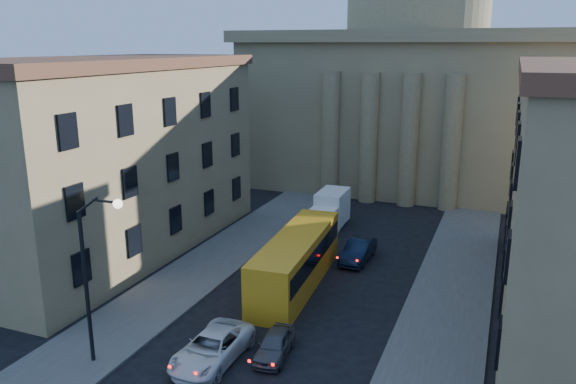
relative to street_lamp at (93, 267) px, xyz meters
name	(u,v)px	position (x,y,z in m)	size (l,w,h in m)	color
sidewalk_left	(183,283)	(-1.53, 10.00, -5.21)	(5.00, 60.00, 0.15)	#4F4C48
sidewalk_right	(442,328)	(15.47, 10.00, -5.21)	(5.00, 60.00, 0.15)	#4F4C48
church	(413,77)	(6.97, 47.47, 6.59)	(68.02, 28.76, 36.60)	#766949
building_left	(110,156)	(-10.03, 14.00, 2.14)	(11.60, 26.60, 14.70)	#9B835B
street_lamp	(93,267)	(0.00, 0.00, 0.00)	(2.62, 0.44, 8.83)	black
car_left_mid	(212,348)	(5.04, 2.29, -4.52)	(2.54, 5.52, 1.53)	white
car_right_far	(275,344)	(7.77, 3.97, -4.64)	(1.52, 3.77, 1.28)	#4A4A4F
car_right_distant	(358,251)	(8.38, 18.41, -4.50)	(1.67, 4.78, 1.58)	black
city_bus	(296,259)	(5.67, 12.62, -3.43)	(3.63, 12.43, 3.46)	orange
box_truck	(330,211)	(4.07, 25.05, -3.80)	(2.39, 5.78, 3.14)	white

